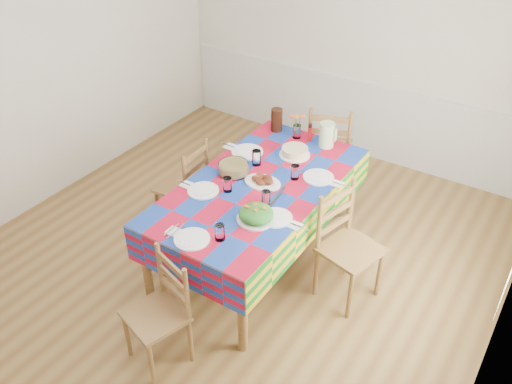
% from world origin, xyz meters
% --- Properties ---
extents(room, '(4.58, 5.08, 2.78)m').
position_xyz_m(room, '(0.00, 0.00, 1.35)').
color(room, brown).
rests_on(room, ground).
extents(wainscot, '(4.41, 0.06, 0.92)m').
position_xyz_m(wainscot, '(0.00, 2.48, 0.49)').
color(wainscot, silver).
rests_on(wainscot, room).
extents(dining_table, '(1.13, 2.11, 0.82)m').
position_xyz_m(dining_table, '(0.18, 0.19, 0.73)').
color(dining_table, brown).
rests_on(dining_table, room).
extents(setting_near_head, '(0.44, 0.29, 0.13)m').
position_xyz_m(setting_near_head, '(0.23, -0.66, 0.85)').
color(setting_near_head, white).
rests_on(setting_near_head, dining_table).
extents(setting_left_near, '(0.48, 0.29, 0.13)m').
position_xyz_m(setting_left_near, '(-0.09, -0.12, 0.85)').
color(setting_left_near, white).
rests_on(setting_left_near, dining_table).
extents(setting_left_far, '(0.54, 0.32, 0.14)m').
position_xyz_m(setting_left_far, '(-0.13, 0.53, 0.85)').
color(setting_left_far, white).
rests_on(setting_left_far, dining_table).
extents(setting_right_near, '(0.49, 0.28, 0.13)m').
position_xyz_m(setting_right_near, '(0.50, -0.10, 0.85)').
color(setting_right_near, white).
rests_on(setting_right_near, dining_table).
extents(setting_right_far, '(0.51, 0.29, 0.13)m').
position_xyz_m(setting_right_far, '(0.51, 0.51, 0.85)').
color(setting_right_far, white).
rests_on(setting_right_far, dining_table).
extents(meat_platter, '(0.33, 0.24, 0.06)m').
position_xyz_m(meat_platter, '(0.20, 0.22, 0.85)').
color(meat_platter, white).
rests_on(meat_platter, dining_table).
extents(salad_platter, '(0.30, 0.30, 0.13)m').
position_xyz_m(salad_platter, '(0.43, -0.24, 0.87)').
color(salad_platter, white).
rests_on(salad_platter, dining_table).
extents(pasta_bowl, '(0.27, 0.27, 0.10)m').
position_xyz_m(pasta_bowl, '(-0.10, 0.22, 0.87)').
color(pasta_bowl, white).
rests_on(pasta_bowl, dining_table).
extents(cake, '(0.29, 0.29, 0.08)m').
position_xyz_m(cake, '(0.20, 0.77, 0.86)').
color(cake, white).
rests_on(cake, dining_table).
extents(serving_utensils, '(0.16, 0.37, 0.01)m').
position_xyz_m(serving_utensils, '(0.39, 0.08, 0.82)').
color(serving_utensils, black).
rests_on(serving_utensils, dining_table).
extents(flower_vase, '(0.16, 0.13, 0.26)m').
position_xyz_m(flower_vase, '(0.05, 1.08, 0.93)').
color(flower_vase, white).
rests_on(flower_vase, dining_table).
extents(hot_sauce, '(0.04, 0.04, 0.18)m').
position_xyz_m(hot_sauce, '(0.18, 1.09, 0.91)').
color(hot_sauce, '#B10E12').
rests_on(hot_sauce, dining_table).
extents(green_pitcher, '(0.14, 0.14, 0.24)m').
position_xyz_m(green_pitcher, '(0.36, 1.09, 0.94)').
color(green_pitcher, '#BFE09E').
rests_on(green_pitcher, dining_table).
extents(tea_pitcher, '(0.11, 0.11, 0.23)m').
position_xyz_m(tea_pitcher, '(-0.19, 1.10, 0.93)').
color(tea_pitcher, black).
rests_on(tea_pitcher, dining_table).
extents(name_card, '(0.08, 0.03, 0.02)m').
position_xyz_m(name_card, '(0.17, -0.81, 0.83)').
color(name_card, white).
rests_on(name_card, dining_table).
extents(chair_near, '(0.50, 0.49, 0.92)m').
position_xyz_m(chair_near, '(0.20, -1.14, 0.45)').
color(chair_near, brown).
rests_on(chair_near, room).
extents(chair_far, '(0.59, 0.57, 1.04)m').
position_xyz_m(chair_far, '(0.20, 1.52, 0.51)').
color(chair_far, brown).
rests_on(chair_far, room).
extents(chair_left, '(0.44, 0.46, 0.96)m').
position_xyz_m(chair_left, '(-0.66, 0.19, 0.48)').
color(chair_left, brown).
rests_on(chair_left, room).
extents(chair_right, '(0.53, 0.54, 1.02)m').
position_xyz_m(chair_right, '(1.03, 0.20, 0.50)').
color(chair_right, brown).
rests_on(chair_right, room).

